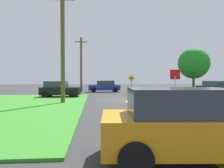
{
  "coord_description": "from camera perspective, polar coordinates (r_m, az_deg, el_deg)",
  "views": [
    {
      "loc": [
        -2.68,
        -18.85,
        1.82
      ],
      "look_at": [
        -0.77,
        4.31,
        1.31
      ],
      "focal_mm": 34.87,
      "sensor_mm": 36.0,
      "label": 1
    }
  ],
  "objects": [
    {
      "name": "oak_tree_left",
      "position": [
        32.95,
        20.63,
        5.12
      ],
      "size": [
        4.39,
        4.39,
        6.28
      ],
      "color": "brown",
      "rests_on": "ground"
    },
    {
      "name": "parked_car_near_building",
      "position": [
        22.41,
        -13.6,
        -1.38
      ],
      "size": [
        4.0,
        2.16,
        1.62
      ],
      "rotation": [
        0.0,
        0.0,
        -0.08
      ],
      "color": "black",
      "rests_on": "ground"
    },
    {
      "name": "car_approaching_junction",
      "position": [
        30.97,
        -1.98,
        -0.61
      ],
      "size": [
        4.47,
        1.93,
        1.62
      ],
      "rotation": [
        0.0,
        0.0,
        3.15
      ],
      "color": "navy",
      "rests_on": "ground"
    },
    {
      "name": "ground_plane",
      "position": [
        19.13,
        3.38,
        -4.2
      ],
      "size": [
        120.0,
        120.0,
        0.0
      ],
      "primitive_type": "plane",
      "color": "#323232"
    },
    {
      "name": "stop_sign",
      "position": [
        18.72,
        16.21,
        1.33
      ],
      "size": [
        0.8,
        0.17,
        2.61
      ],
      "rotation": [
        0.0,
        0.0,
        2.97
      ],
      "color": "#9EA0A8",
      "rests_on": "ground"
    },
    {
      "name": "utility_pole_near",
      "position": [
        16.82,
        -12.8,
        9.78
      ],
      "size": [
        1.8,
        0.31,
        8.43
      ],
      "color": "brown",
      "rests_on": "ground"
    },
    {
      "name": "car_behind_on_main_road",
      "position": [
        5.26,
        19.53,
        -9.99
      ],
      "size": [
        4.17,
        2.21,
        1.62
      ],
      "rotation": [
        0.0,
        0.0,
        -0.07
      ],
      "color": "orange",
      "rests_on": "ground"
    },
    {
      "name": "car_on_crossroad",
      "position": [
        27.66,
        25.14,
        -0.96
      ],
      "size": [
        2.35,
        4.7,
        1.62
      ],
      "rotation": [
        0.0,
        0.0,
        1.69
      ],
      "color": "black",
      "rests_on": "ground"
    },
    {
      "name": "direction_sign",
      "position": [
        26.94,
        5.1,
        0.55
      ],
      "size": [
        0.89,
        0.2,
        2.39
      ],
      "color": "slate",
      "rests_on": "ground"
    },
    {
      "name": "utility_pole_mid",
      "position": [
        31.47,
        -8.09,
        5.23
      ],
      "size": [
        1.8,
        0.3,
        7.77
      ],
      "color": "brown",
      "rests_on": "ground"
    },
    {
      "name": "lane_stripe_center",
      "position": [
        11.33,
        9.13,
        -7.98
      ],
      "size": [
        0.2,
        14.0,
        0.01
      ],
      "primitive_type": "cube",
      "color": "yellow",
      "rests_on": "ground"
    }
  ]
}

